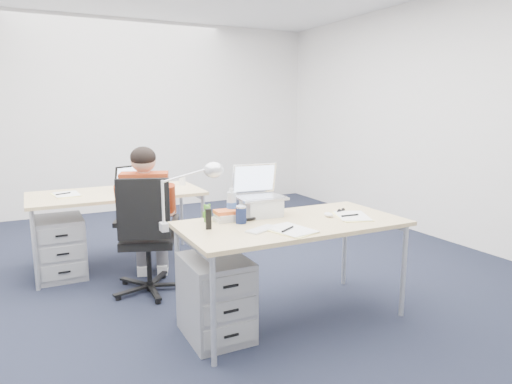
% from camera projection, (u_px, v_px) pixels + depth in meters
% --- Properties ---
extents(floor, '(7.00, 7.00, 0.00)m').
position_uv_depth(floor, '(212.00, 290.00, 3.89)').
color(floor, black).
rests_on(floor, ground).
extents(room, '(6.02, 7.02, 2.80)m').
position_uv_depth(room, '(208.00, 84.00, 3.58)').
color(room, silver).
rests_on(room, ground).
extents(desk_near, '(1.60, 0.80, 0.73)m').
position_uv_depth(desk_near, '(292.00, 228.00, 3.27)').
color(desk_near, tan).
rests_on(desk_near, ground).
extents(desk_far, '(1.60, 0.80, 0.73)m').
position_uv_depth(desk_far, '(117.00, 197.00, 4.40)').
color(desk_far, tan).
rests_on(desk_far, ground).
extents(office_chair, '(0.80, 0.80, 1.00)m').
position_uv_depth(office_chair, '(148.00, 260.00, 3.80)').
color(office_chair, black).
rests_on(office_chair, ground).
extents(seated_person, '(0.52, 0.73, 1.21)m').
position_uv_depth(seated_person, '(148.00, 217.00, 3.91)').
color(seated_person, '#A13717').
rests_on(seated_person, ground).
extents(drawer_pedestal_near, '(0.40, 0.50, 0.55)m').
position_uv_depth(drawer_pedestal_near, '(215.00, 297.00, 3.07)').
color(drawer_pedestal_near, '#939598').
rests_on(drawer_pedestal_near, ground).
extents(drawer_pedestal_far, '(0.40, 0.50, 0.55)m').
position_uv_depth(drawer_pedestal_far, '(61.00, 247.00, 4.18)').
color(drawer_pedestal_far, '#939598').
rests_on(drawer_pedestal_far, ground).
extents(silver_laptop, '(0.38, 0.31, 0.38)m').
position_uv_depth(silver_laptop, '(261.00, 191.00, 3.41)').
color(silver_laptop, silver).
rests_on(silver_laptop, desk_near).
extents(wireless_keyboard, '(0.26, 0.19, 0.01)m').
position_uv_depth(wireless_keyboard, '(262.00, 229.00, 3.03)').
color(wireless_keyboard, white).
rests_on(wireless_keyboard, desk_near).
extents(computer_mouse, '(0.06, 0.09, 0.03)m').
position_uv_depth(computer_mouse, '(329.00, 215.00, 3.40)').
color(computer_mouse, white).
rests_on(computer_mouse, desk_near).
extents(headphones, '(0.25, 0.20, 0.04)m').
position_uv_depth(headphones, '(245.00, 216.00, 3.34)').
color(headphones, black).
rests_on(headphones, desk_near).
extents(can_koozie, '(0.08, 0.08, 0.13)m').
position_uv_depth(can_koozie, '(241.00, 215.00, 3.20)').
color(can_koozie, '#151F43').
rests_on(can_koozie, desk_near).
extents(water_bottle, '(0.08, 0.08, 0.23)m').
position_uv_depth(water_bottle, '(232.00, 203.00, 3.32)').
color(water_bottle, silver).
rests_on(water_bottle, desk_near).
extents(bear_figurine, '(0.08, 0.06, 0.13)m').
position_uv_depth(bear_figurine, '(207.00, 213.00, 3.24)').
color(bear_figurine, '#2C741F').
rests_on(bear_figurine, desk_near).
extents(book_stack, '(0.18, 0.14, 0.08)m').
position_uv_depth(book_stack, '(227.00, 215.00, 3.28)').
color(book_stack, silver).
rests_on(book_stack, desk_near).
extents(cordless_phone, '(0.04, 0.03, 0.14)m').
position_uv_depth(cordless_phone, '(208.00, 219.00, 3.04)').
color(cordless_phone, black).
rests_on(cordless_phone, desk_near).
extents(papers_left, '(0.29, 0.36, 0.01)m').
position_uv_depth(papers_left, '(290.00, 230.00, 3.01)').
color(papers_left, '#FFF893').
rests_on(papers_left, desk_near).
extents(papers_right, '(0.32, 0.37, 0.01)m').
position_uv_depth(papers_right, '(352.00, 216.00, 3.39)').
color(papers_right, '#FFF893').
rests_on(papers_right, desk_near).
extents(sunglasses, '(0.10, 0.07, 0.02)m').
position_uv_depth(sunglasses, '(341.00, 211.00, 3.54)').
color(sunglasses, black).
rests_on(sunglasses, desk_near).
extents(desk_lamp, '(0.42, 0.21, 0.46)m').
position_uv_depth(desk_lamp, '(183.00, 195.00, 3.03)').
color(desk_lamp, silver).
rests_on(desk_lamp, desk_near).
extents(dark_laptop, '(0.47, 0.47, 0.27)m').
position_uv_depth(dark_laptop, '(139.00, 178.00, 4.38)').
color(dark_laptop, black).
rests_on(dark_laptop, desk_far).
extents(far_cup, '(0.08, 0.08, 0.09)m').
position_uv_depth(far_cup, '(182.00, 181.00, 4.78)').
color(far_cup, white).
rests_on(far_cup, desk_far).
extents(far_papers, '(0.24, 0.32, 0.01)m').
position_uv_depth(far_papers, '(66.00, 195.00, 4.24)').
color(far_papers, white).
rests_on(far_papers, desk_far).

